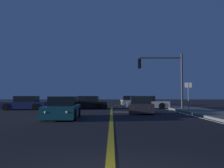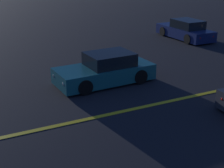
# 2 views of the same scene
# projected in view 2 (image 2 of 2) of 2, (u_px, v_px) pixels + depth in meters

# --- Properties ---
(lane_line_center) EXTENTS (0.20, 31.06, 0.01)m
(lane_line_center) POSITION_uv_depth(u_px,v_px,m) (87.00, 119.00, 11.16)
(lane_line_center) COLOR gold
(lane_line_center) RESTS_ON ground
(car_side_waiting_teal) EXTENTS (2.06, 4.39, 1.34)m
(car_side_waiting_teal) POSITION_uv_depth(u_px,v_px,m) (106.00, 70.00, 14.36)
(car_side_waiting_teal) COLOR #195960
(car_side_waiting_teal) RESTS_ON ground
(car_far_approaching_navy) EXTENTS (4.56, 1.84, 1.34)m
(car_far_approaching_navy) POSITION_uv_depth(u_px,v_px,m) (185.00, 30.00, 22.66)
(car_far_approaching_navy) COLOR navy
(car_far_approaching_navy) RESTS_ON ground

